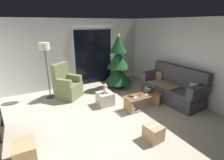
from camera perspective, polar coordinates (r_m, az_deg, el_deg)
name	(u,v)px	position (r m, az deg, el deg)	size (l,w,h in m)	color
ground_plane	(111,123)	(4.32, -0.24, -14.27)	(7.00, 7.00, 0.00)	#B2A38E
wall_back	(72,54)	(6.57, -13.14, 8.60)	(5.72, 0.12, 2.50)	silver
wall_right	(196,61)	(5.68, 26.20, 5.64)	(0.12, 6.00, 2.50)	silver
patio_door_frame	(94,56)	(6.79, -6.19, 8.01)	(1.60, 0.02, 2.20)	silver
patio_door_glass	(94,57)	(6.78, -6.12, 7.57)	(1.50, 0.02, 2.10)	black
couch	(172,88)	(5.65, 19.58, -2.59)	(0.88, 1.98, 1.08)	#3D3D42
coffee_table	(142,99)	(4.96, 10.10, -6.44)	(1.10, 0.40, 0.40)	#9E7547
remote_silver	(146,95)	(4.94, 11.39, -4.81)	(0.04, 0.16, 0.02)	#ADADB2
remote_graphite	(140,95)	(4.90, 9.40, -4.85)	(0.04, 0.16, 0.02)	#333338
remote_white	(135,98)	(4.69, 7.74, -5.88)	(0.04, 0.16, 0.02)	silver
remote_black	(131,96)	(4.75, 6.43, -5.50)	(0.04, 0.16, 0.02)	black
book_stack	(149,90)	(5.13, 12.37, -3.20)	(0.28, 0.24, 0.14)	#337042
cell_phone	(150,88)	(5.10, 12.56, -2.49)	(0.07, 0.14, 0.01)	black
christmas_tree	(118,65)	(6.22, 2.04, 5.18)	(1.03, 1.02, 2.02)	#4C1E19
armchair	(67,86)	(5.72, -14.82, -1.84)	(0.96, 0.97, 1.13)	olive
floor_lamp	(45,52)	(5.60, -21.55, 8.76)	(0.32, 0.32, 1.78)	#2D2D30
ottoman	(105,99)	(5.11, -2.30, -6.30)	(0.44, 0.44, 0.38)	beige
teddy_bear_cream	(105,89)	(4.98, -2.22, -3.05)	(0.22, 0.21, 0.29)	beige
cardboard_box_taped_mid_floor	(153,133)	(3.82, 13.71, -16.80)	(0.36, 0.38, 0.33)	tan
cardboard_box_open_near_shelf	(25,154)	(3.57, -27.09, -21.13)	(0.38, 0.48, 0.40)	tan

